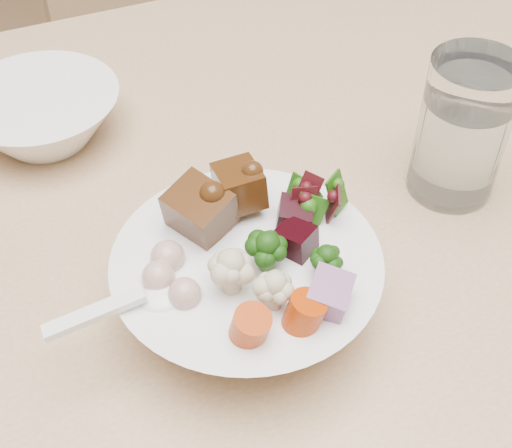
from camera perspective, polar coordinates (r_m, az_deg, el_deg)
name	(u,v)px	position (r m, az deg, el deg)	size (l,w,h in m)	color
dining_table	(405,298)	(0.70, 11.87, -5.85)	(1.87, 1.21, 0.82)	tan
chair_far	(194,106)	(1.34, -4.95, 9.37)	(0.41, 0.41, 0.87)	tan
food_bowl	(248,279)	(0.55, -0.66, -4.42)	(0.20, 0.20, 0.11)	white
soup_spoon	(146,301)	(0.51, -8.77, -6.12)	(0.11, 0.04, 0.02)	white
water_glass	(461,134)	(0.66, 16.10, 6.91)	(0.08, 0.08, 0.13)	white
side_bowl	(43,117)	(0.74, -16.70, 8.23)	(0.16, 0.16, 0.05)	white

